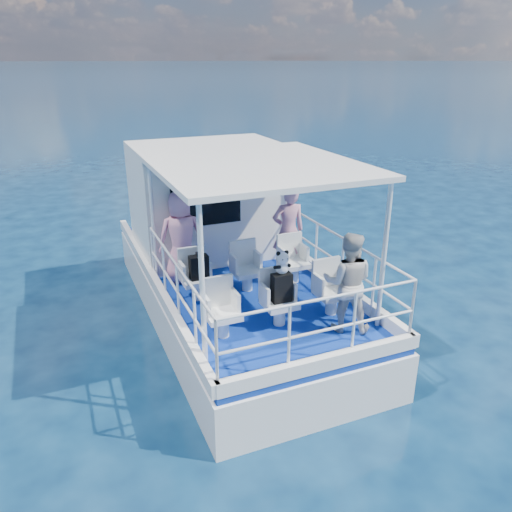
{
  "coord_description": "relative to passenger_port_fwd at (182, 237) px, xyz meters",
  "views": [
    {
      "loc": [
        -2.89,
        -7.08,
        4.64
      ],
      "look_at": [
        -0.09,
        -0.4,
        1.76
      ],
      "focal_mm": 35.0,
      "sensor_mm": 36.0,
      "label": 1
    }
  ],
  "objects": [
    {
      "name": "seat_port_fwd",
      "position": [
        0.01,
        -0.8,
        -0.64
      ],
      "size": [
        0.48,
        0.46,
        0.38
      ],
      "primitive_type": "cube",
      "color": "white",
      "rests_on": "deck"
    },
    {
      "name": "backpack_center",
      "position": [
        0.94,
        -2.11,
        -0.23
      ],
      "size": [
        0.29,
        0.17,
        0.44
      ],
      "primitive_type": "cube",
      "color": "black",
      "rests_on": "seat_center_aft"
    },
    {
      "name": "seat_center_fwd",
      "position": [
        0.91,
        -0.8,
        -0.64
      ],
      "size": [
        0.48,
        0.46,
        0.38
      ],
      "primitive_type": "cube",
      "color": "white",
      "rests_on": "deck"
    },
    {
      "name": "seat_stbd_aft",
      "position": [
        1.81,
        -2.1,
        -0.64
      ],
      "size": [
        0.48,
        0.46,
        0.38
      ],
      "primitive_type": "cube",
      "color": "white",
      "rests_on": "deck"
    },
    {
      "name": "canopy",
      "position": [
        0.91,
        -1.2,
        1.41
      ],
      "size": [
        3.0,
        3.2,
        0.08
      ],
      "primitive_type": "cube",
      "color": "white",
      "rests_on": "cabin"
    },
    {
      "name": "passenger_stbd_fwd",
      "position": [
        1.87,
        -0.43,
        0.0
      ],
      "size": [
        0.65,
        0.47,
        1.67
      ],
      "primitive_type": "imported",
      "rotation": [
        0.0,
        0.0,
        3.02
      ],
      "color": "#C27D99",
      "rests_on": "deck"
    },
    {
      "name": "seat_port_aft",
      "position": [
        0.01,
        -2.1,
        -0.64
      ],
      "size": [
        0.48,
        0.46,
        0.38
      ],
      "primitive_type": "cube",
      "color": "white",
      "rests_on": "deck"
    },
    {
      "name": "hull",
      "position": [
        0.91,
        -0.0,
        -1.73
      ],
      "size": [
        3.0,
        7.0,
        1.6
      ],
      "primitive_type": "cube",
      "color": "white",
      "rests_on": "ground"
    },
    {
      "name": "backpack_port",
      "position": [
        0.05,
        -0.84,
        -0.25
      ],
      "size": [
        0.3,
        0.17,
        0.4
      ],
      "primitive_type": "cube",
      "color": "black",
      "rests_on": "seat_port_fwd"
    },
    {
      "name": "seat_center_aft",
      "position": [
        0.91,
        -2.1,
        -0.64
      ],
      "size": [
        0.48,
        0.46,
        0.38
      ],
      "primitive_type": "cube",
      "color": "white",
      "rests_on": "deck"
    },
    {
      "name": "compact_camera",
      "position": [
        0.06,
        -0.84,
        -0.02
      ],
      "size": [
        0.1,
        0.06,
        0.06
      ],
      "primitive_type": "cube",
      "color": "black",
      "rests_on": "backpack_port"
    },
    {
      "name": "seat_stbd_fwd",
      "position": [
        1.81,
        -0.8,
        -0.64
      ],
      "size": [
        0.48,
        0.46,
        0.38
      ],
      "primitive_type": "cube",
      "color": "white",
      "rests_on": "deck"
    },
    {
      "name": "ground",
      "position": [
        0.91,
        -1.0,
        -1.73
      ],
      "size": [
        2000.0,
        2000.0,
        0.0
      ],
      "primitive_type": "plane",
      "color": "#071D37",
      "rests_on": "ground"
    },
    {
      "name": "deck",
      "position": [
        0.91,
        -0.0,
        -0.88
      ],
      "size": [
        2.9,
        6.9,
        0.1
      ],
      "primitive_type": "cube",
      "color": "navy",
      "rests_on": "hull"
    },
    {
      "name": "passenger_stbd_aft",
      "position": [
        1.75,
        -2.6,
        -0.08
      ],
      "size": [
        0.92,
        0.87,
        1.5
      ],
      "primitive_type": "imported",
      "rotation": [
        0.0,
        0.0,
        2.58
      ],
      "color": "beige",
      "rests_on": "deck"
    },
    {
      "name": "panda",
      "position": [
        0.95,
        -2.09,
        0.17
      ],
      "size": [
        0.23,
        0.19,
        0.35
      ],
      "primitive_type": null,
      "color": "white",
      "rests_on": "backpack_center"
    },
    {
      "name": "cabin",
      "position": [
        0.91,
        1.3,
        0.27
      ],
      "size": [
        2.85,
        2.0,
        2.2
      ],
      "primitive_type": "cube",
      "color": "white",
      "rests_on": "deck"
    },
    {
      "name": "canopy_posts",
      "position": [
        0.91,
        -1.25,
        0.27
      ],
      "size": [
        2.77,
        2.97,
        2.2
      ],
      "color": "white",
      "rests_on": "deck"
    },
    {
      "name": "passenger_port_fwd",
      "position": [
        0.0,
        0.0,
        0.0
      ],
      "size": [
        0.68,
        0.54,
        1.66
      ],
      "primitive_type": "imported",
      "rotation": [
        0.0,
        0.0,
        2.98
      ],
      "color": "pink",
      "rests_on": "deck"
    },
    {
      "name": "railings",
      "position": [
        0.91,
        -1.58,
        -0.33
      ],
      "size": [
        2.84,
        3.59,
        1.0
      ],
      "primitive_type": null,
      "color": "white",
      "rests_on": "deck"
    }
  ]
}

